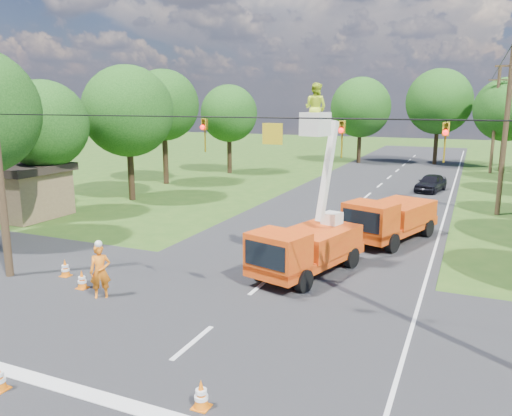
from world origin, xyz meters
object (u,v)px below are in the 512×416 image
at_px(distant_car, 431,183).
at_px(traffic_cone_6, 418,221).
at_px(traffic_cone_4, 65,268).
at_px(tree_far_c, 507,109).
at_px(traffic_cone_1, 201,395).
at_px(bucket_truck, 307,235).
at_px(tree_left_c, 44,125).
at_px(pole_right_mid, 505,130).
at_px(ground_worker, 100,272).
at_px(shed, 17,190).
at_px(tree_far_b, 439,102).
at_px(second_truck, 389,219).
at_px(tree_left_d, 128,111).
at_px(tree_left_e, 163,105).
at_px(pole_right_far, 495,120).
at_px(traffic_cone_2, 312,259).
at_px(tree_left_f, 229,114).
at_px(tree_far_a, 361,107).
at_px(traffic_cone_3, 82,280).

bearing_deg(distant_car, traffic_cone_6, -76.28).
height_order(traffic_cone_4, tree_far_c, tree_far_c).
bearing_deg(traffic_cone_1, bucket_truck, 93.75).
bearing_deg(traffic_cone_6, tree_left_c, -164.93).
bearing_deg(tree_left_c, pole_right_mid, 23.75).
distance_m(traffic_cone_4, tree_far_c, 44.88).
bearing_deg(ground_worker, shed, 111.95).
xyz_separation_m(ground_worker, tree_far_b, (7.67, 45.32, 5.83)).
bearing_deg(traffic_cone_1, second_truck, 84.13).
height_order(tree_left_d, tree_left_e, tree_left_e).
distance_m(ground_worker, pole_right_far, 42.62).
bearing_deg(traffic_cone_4, traffic_cone_6, 49.36).
bearing_deg(traffic_cone_2, tree_left_f, 123.30).
height_order(pole_right_far, tree_far_a, pole_right_far).
distance_m(second_truck, pole_right_far, 29.61).
height_order(pole_right_far, tree_far_c, pole_right_far).
xyz_separation_m(traffic_cone_2, tree_left_f, (-15.89, 24.19, 5.33)).
relative_size(distant_car, tree_far_b, 0.39).
bearing_deg(traffic_cone_4, ground_worker, -22.68).
bearing_deg(ground_worker, tree_left_c, 105.68).
height_order(bucket_truck, tree_left_d, tree_left_d).
height_order(traffic_cone_4, pole_right_mid, pole_right_mid).
relative_size(distant_car, shed, 0.73).
bearing_deg(traffic_cone_2, tree_left_d, 150.27).
bearing_deg(tree_far_a, tree_left_f, -127.01).
distance_m(ground_worker, traffic_cone_6, 17.48).
height_order(traffic_cone_2, shed, shed).
distance_m(tree_left_c, tree_left_f, 21.07).
bearing_deg(tree_left_c, traffic_cone_3, -40.11).
xyz_separation_m(traffic_cone_3, traffic_cone_4, (-1.54, 0.76, 0.00)).
distance_m(second_truck, pole_right_mid, 11.00).
xyz_separation_m(second_truck, traffic_cone_3, (-9.28, -11.03, -0.80)).
bearing_deg(traffic_cone_1, tree_left_e, 124.92).
bearing_deg(traffic_cone_2, distant_car, 81.93).
relative_size(traffic_cone_6, tree_far_c, 0.08).
bearing_deg(tree_left_d, traffic_cone_6, -1.12).
distance_m(traffic_cone_2, tree_left_c, 18.58).
relative_size(traffic_cone_1, tree_left_c, 0.09).
height_order(tree_left_e, tree_far_a, tree_far_a).
bearing_deg(tree_far_b, tree_left_f, -139.88).
bearing_deg(traffic_cone_3, second_truck, 49.94).
xyz_separation_m(pole_right_mid, shed, (-26.50, -12.00, -3.49)).
distance_m(tree_left_c, tree_far_b, 40.96).
relative_size(bucket_truck, tree_left_c, 0.92).
height_order(tree_left_f, tree_far_b, tree_far_b).
bearing_deg(second_truck, tree_far_c, 97.77).
relative_size(tree_left_c, tree_left_d, 0.87).
distance_m(second_truck, tree_left_d, 19.43).
relative_size(pole_right_mid, tree_left_d, 1.08).
relative_size(distant_car, traffic_cone_3, 5.63).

